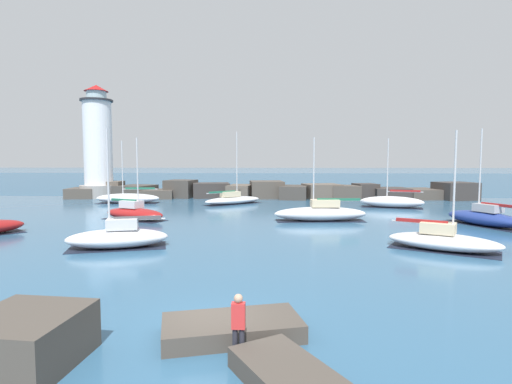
{
  "coord_description": "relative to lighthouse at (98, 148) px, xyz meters",
  "views": [
    {
      "loc": [
        2.08,
        -12.08,
        5.25
      ],
      "look_at": [
        0.14,
        25.5,
        2.33
      ],
      "focal_mm": 28.0,
      "sensor_mm": 36.0,
      "label": 1
    }
  ],
  "objects": [
    {
      "name": "foreground_rocks",
      "position": [
        20.98,
        -46.19,
        -6.6
      ],
      "size": [
        12.34,
        6.19,
        1.35
      ],
      "color": "#383330",
      "rests_on": "ground"
    },
    {
      "name": "sailboat_moored_5",
      "position": [
        29.5,
        -21.17,
        -6.36
      ],
      "size": [
        8.26,
        2.88,
        7.3
      ],
      "color": "silver",
      "rests_on": "ground"
    },
    {
      "name": "ground_plane",
      "position": [
        23.53,
        -44.13,
        -7.06
      ],
      "size": [
        600.0,
        600.0,
        0.0
      ],
      "primitive_type": "plane",
      "color": "#336084"
    },
    {
      "name": "sailboat_moored_2",
      "position": [
        7.08,
        -7.57,
        -6.44
      ],
      "size": [
        7.96,
        2.72,
        7.78
      ],
      "color": "white",
      "rests_on": "ground"
    },
    {
      "name": "sailboat_moored_1",
      "position": [
        35.45,
        -32.4,
        -6.48
      ],
      "size": [
        6.66,
        5.15,
        7.03
      ],
      "color": "white",
      "rests_on": "ground"
    },
    {
      "name": "sailboat_moored_0",
      "position": [
        16.0,
        -32.74,
        -6.41
      ],
      "size": [
        6.42,
        4.02,
        7.19
      ],
      "color": "white",
      "rests_on": "ground"
    },
    {
      "name": "sailboat_moored_3",
      "position": [
        38.63,
        -10.65,
        -6.41
      ],
      "size": [
        7.24,
        4.07,
        7.79
      ],
      "color": "white",
      "rests_on": "ground"
    },
    {
      "name": "sailboat_moored_4",
      "position": [
        12.86,
        -21.34,
        -6.44
      ],
      "size": [
        6.65,
        4.62,
        7.3
      ],
      "color": "maroon",
      "rests_on": "ground"
    },
    {
      "name": "person_on_rocks",
      "position": [
        24.63,
        -46.07,
        -6.06
      ],
      "size": [
        0.36,
        0.23,
        1.79
      ],
      "color": "#282833",
      "rests_on": "ground"
    },
    {
      "name": "sailboat_moored_7",
      "position": [
        42.53,
        -23.07,
        -6.39
      ],
      "size": [
        4.86,
        6.96,
        7.9
      ],
      "color": "navy",
      "rests_on": "ground"
    },
    {
      "name": "sailboat_moored_6",
      "position": [
        20.26,
        -7.91,
        -6.5
      ],
      "size": [
        7.31,
        6.56,
        8.81
      ],
      "color": "white",
      "rests_on": "ground"
    },
    {
      "name": "open_sea_beyond",
      "position": [
        23.53,
        59.93,
        -7.06
      ],
      "size": [
        400.0,
        116.0,
        0.01
      ],
      "color": "#235175",
      "rests_on": "ground"
    },
    {
      "name": "breakwater_jetty",
      "position": [
        24.91,
        0.13,
        -6.09
      ],
      "size": [
        57.01,
        7.13,
        2.52
      ],
      "color": "#4C443D",
      "rests_on": "ground"
    },
    {
      "name": "lighthouse",
      "position": [
        0.0,
        0.0,
        0.0
      ],
      "size": [
        5.29,
        5.29,
        16.01
      ],
      "color": "gray",
      "rests_on": "ground"
    }
  ]
}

